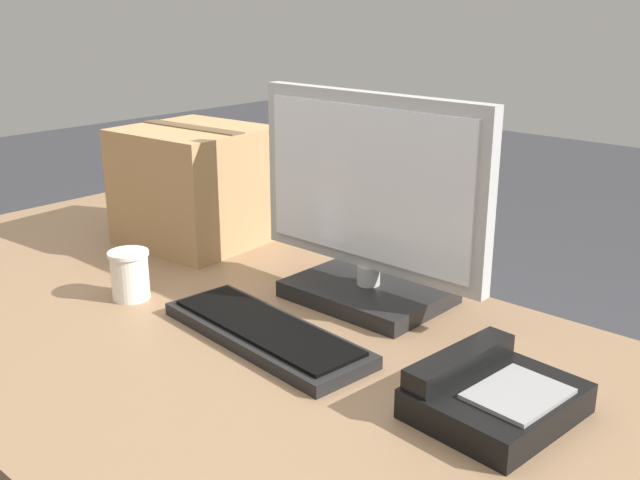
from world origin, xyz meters
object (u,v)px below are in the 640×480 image
object	(u,v)px
monitor	(369,213)
keyboard	(265,332)
paper_cup_right	(130,275)
cardboard_box	(195,185)
desk_phone	(492,395)

from	to	relation	value
monitor	keyboard	distance (m)	0.30
keyboard	paper_cup_right	world-z (taller)	paper_cup_right
paper_cup_right	keyboard	bearing A→B (deg)	8.15
monitor	cardboard_box	xyz separation A→B (m)	(-0.53, 0.02, -0.04)
keyboard	monitor	bearing A→B (deg)	91.22
desk_phone	paper_cup_right	bearing A→B (deg)	-167.54
desk_phone	paper_cup_right	world-z (taller)	paper_cup_right
cardboard_box	desk_phone	bearing A→B (deg)	-13.48
monitor	desk_phone	world-z (taller)	monitor
desk_phone	paper_cup_right	distance (m)	0.74
paper_cup_right	cardboard_box	world-z (taller)	cardboard_box
monitor	cardboard_box	bearing A→B (deg)	178.32
keyboard	paper_cup_right	size ratio (longest dim) A/B	4.47
monitor	keyboard	xyz separation A→B (m)	(-0.02, -0.25, -0.16)
keyboard	paper_cup_right	xyz separation A→B (m)	(-0.33, -0.05, 0.03)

